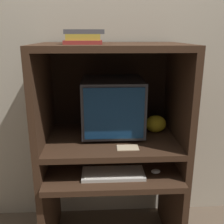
# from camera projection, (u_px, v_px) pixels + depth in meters

# --- Properties ---
(wall_back) EXTENTS (6.00, 0.06, 2.60)m
(wall_back) POSITION_uv_depth(u_px,v_px,m) (109.00, 59.00, 1.95)
(wall_back) COLOR #B2A893
(wall_back) RESTS_ON ground_plane
(desk_base) EXTENTS (0.91, 0.66, 0.65)m
(desk_base) POSITION_uv_depth(u_px,v_px,m) (112.00, 196.00, 1.82)
(desk_base) COLOR #382316
(desk_base) RESTS_ON ground_plane
(desk_monitor_shelf) EXTENTS (0.91, 0.60, 0.17)m
(desk_monitor_shelf) POSITION_uv_depth(u_px,v_px,m) (112.00, 143.00, 1.75)
(desk_monitor_shelf) COLOR #382316
(desk_monitor_shelf) RESTS_ON desk_base
(hutch_upper) EXTENTS (0.91, 0.60, 0.60)m
(hutch_upper) POSITION_uv_depth(u_px,v_px,m) (111.00, 77.00, 1.66)
(hutch_upper) COLOR #382316
(hutch_upper) RESTS_ON desk_monitor_shelf
(crt_monitor) EXTENTS (0.40, 0.40, 0.38)m
(crt_monitor) POSITION_uv_depth(u_px,v_px,m) (112.00, 106.00, 1.76)
(crt_monitor) COLOR #333338
(crt_monitor) RESTS_ON desk_monitor_shelf
(keyboard) EXTENTS (0.38, 0.17, 0.03)m
(keyboard) POSITION_uv_depth(u_px,v_px,m) (114.00, 173.00, 1.60)
(keyboard) COLOR beige
(keyboard) RESTS_ON desk_base
(mouse) EXTENTS (0.06, 0.04, 0.03)m
(mouse) POSITION_uv_depth(u_px,v_px,m) (156.00, 171.00, 1.62)
(mouse) COLOR #B7B7B7
(mouse) RESTS_ON desk_base
(snack_bag) EXTENTS (0.14, 0.11, 0.12)m
(snack_bag) POSITION_uv_depth(u_px,v_px,m) (156.00, 124.00, 1.81)
(snack_bag) COLOR gold
(snack_bag) RESTS_ON desk_monitor_shelf
(book_stack) EXTENTS (0.22, 0.17, 0.08)m
(book_stack) POSITION_uv_depth(u_px,v_px,m) (84.00, 37.00, 1.46)
(book_stack) COLOR maroon
(book_stack) RESTS_ON hutch_upper
(paper_card) EXTENTS (0.13, 0.08, 0.00)m
(paper_card) POSITION_uv_depth(u_px,v_px,m) (128.00, 148.00, 1.57)
(paper_card) COLOR #CCB28C
(paper_card) RESTS_ON desk_monitor_shelf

